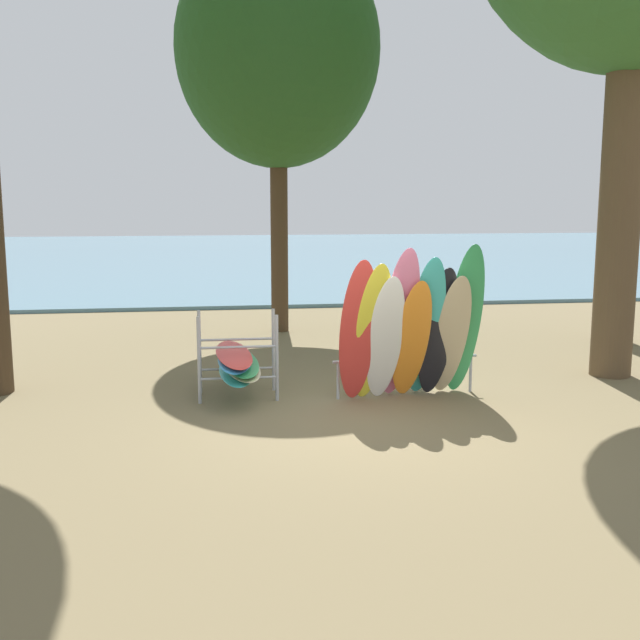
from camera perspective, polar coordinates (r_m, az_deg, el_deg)
name	(u,v)px	position (r m, az deg, el deg)	size (l,w,h in m)	color
ground_plane	(359,420)	(10.20, 2.92, -7.41)	(80.00, 80.00, 0.00)	brown
lake_water	(250,255)	(37.91, -5.23, 4.86)	(80.00, 36.00, 0.10)	slate
tree_mid_behind	(278,50)	(16.77, -3.17, 19.46)	(4.24, 4.24, 8.36)	#42301E
leaning_board_pile	(412,332)	(10.96, 6.86, -0.86)	(2.21, 1.02, 2.27)	red
board_storage_rack	(237,362)	(11.25, -6.16, -3.11)	(1.15, 2.13, 1.25)	#9EA0A5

